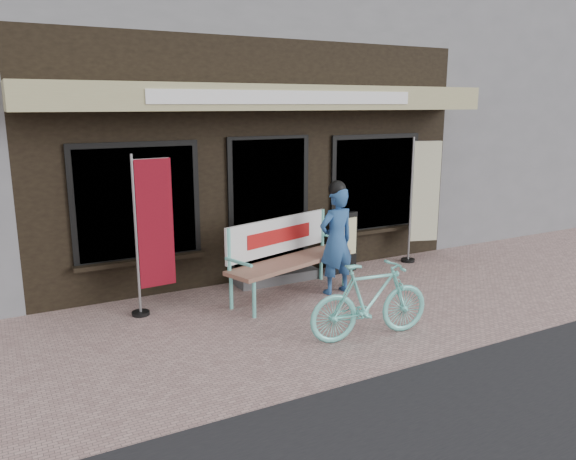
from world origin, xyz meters
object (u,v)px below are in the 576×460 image
nobori_red (152,232)px  bench (286,251)px  nobori_cream (423,198)px  person (336,239)px  bicycle (370,300)px  menu_stand (344,242)px

nobori_red → bench: bearing=-10.6°
nobori_cream → nobori_red: bearing=-159.4°
person → bicycle: (-0.53, -1.53, -0.35)m
bicycle → nobori_cream: size_ratio=0.71×
bench → nobori_red: 1.87m
bicycle → menu_stand: (1.19, 2.30, 0.05)m
nobori_red → nobori_cream: (4.69, 0.25, 0.03)m
person → nobori_red: nobori_red is taller
nobori_cream → bicycle: bearing=-123.1°
person → menu_stand: 1.06m
person → bench: bearing=155.1°
bicycle → nobori_cream: nobori_cream is taller
nobori_red → menu_stand: bearing=1.6°
nobori_red → nobori_cream: size_ratio=0.97×
nobori_cream → menu_stand: 1.66m
bicycle → person: bearing=-12.1°
person → nobori_cream: size_ratio=0.76×
person → nobori_red: bearing=165.0°
nobori_red → menu_stand: (3.15, 0.31, -0.57)m
bicycle → nobori_cream: 3.59m
nobori_cream → bench: bearing=-153.5°
bicycle → nobori_red: size_ratio=0.73×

